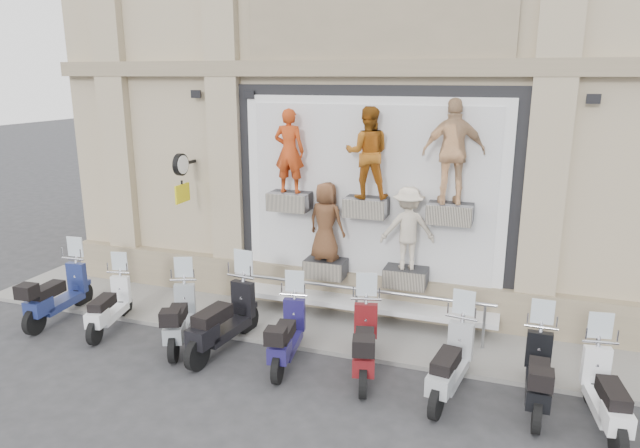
# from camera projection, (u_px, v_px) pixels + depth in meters

# --- Properties ---
(ground) EXTENTS (90.00, 90.00, 0.00)m
(ground) POSITION_uv_depth(u_px,v_px,m) (321.00, 386.00, 8.93)
(ground) COLOR #2E2E30
(ground) RESTS_ON ground
(sidewalk) EXTENTS (16.00, 2.20, 0.08)m
(sidewalk) POSITION_uv_depth(u_px,v_px,m) (357.00, 329.00, 10.84)
(sidewalk) COLOR gray
(sidewalk) RESTS_ON ground
(building) EXTENTS (14.00, 8.60, 12.00)m
(building) POSITION_uv_depth(u_px,v_px,m) (416.00, 21.00, 13.81)
(building) COLOR tan
(building) RESTS_ON ground
(shop_vitrine) EXTENTS (5.60, 0.87, 4.30)m
(shop_vitrine) POSITION_uv_depth(u_px,v_px,m) (375.00, 200.00, 10.79)
(shop_vitrine) COLOR black
(shop_vitrine) RESTS_ON ground
(guard_rail) EXTENTS (5.06, 0.10, 0.93)m
(guard_rail) POSITION_uv_depth(u_px,v_px,m) (356.00, 311.00, 10.64)
(guard_rail) COLOR #9EA0A5
(guard_rail) RESTS_ON ground
(clock_sign_bracket) EXTENTS (0.10, 0.80, 1.02)m
(clock_sign_bracket) POSITION_uv_depth(u_px,v_px,m) (182.00, 172.00, 11.72)
(clock_sign_bracket) COLOR black
(clock_sign_bracket) RESTS_ON ground
(scooter_a) EXTENTS (0.67, 1.93, 1.54)m
(scooter_a) POSITION_uv_depth(u_px,v_px,m) (57.00, 283.00, 11.18)
(scooter_a) COLOR navy
(scooter_a) RESTS_ON ground
(scooter_b) EXTENTS (0.86, 1.77, 1.38)m
(scooter_b) POSITION_uv_depth(u_px,v_px,m) (108.00, 296.00, 10.75)
(scooter_b) COLOR white
(scooter_b) RESTS_ON ground
(scooter_c) EXTENTS (1.16, 1.87, 1.47)m
(scooter_c) POSITION_uv_depth(u_px,v_px,m) (179.00, 306.00, 10.14)
(scooter_c) COLOR gray
(scooter_c) RESTS_ON ground
(scooter_d) EXTENTS (0.85, 2.12, 1.68)m
(scooter_d) POSITION_uv_depth(u_px,v_px,m) (223.00, 306.00, 9.88)
(scooter_d) COLOR black
(scooter_d) RESTS_ON ground
(scooter_e) EXTENTS (0.78, 1.84, 1.45)m
(scooter_e) POSITION_uv_depth(u_px,v_px,m) (287.00, 323.00, 9.48)
(scooter_e) COLOR #1B154C
(scooter_e) RESTS_ON ground
(scooter_f) EXTENTS (0.97, 1.96, 1.53)m
(scooter_f) POSITION_uv_depth(u_px,v_px,m) (365.00, 331.00, 9.11)
(scooter_f) COLOR #611013
(scooter_f) RESTS_ON ground
(scooter_g) EXTENTS (0.82, 1.91, 1.50)m
(scooter_g) POSITION_uv_depth(u_px,v_px,m) (451.00, 351.00, 8.49)
(scooter_g) COLOR #9DA0A4
(scooter_g) RESTS_ON ground
(scooter_h) EXTENTS (0.55, 1.80, 1.46)m
(scooter_h) POSITION_uv_depth(u_px,v_px,m) (540.00, 361.00, 8.21)
(scooter_h) COLOR black
(scooter_h) RESTS_ON ground
(scooter_i) EXTENTS (0.79, 1.86, 1.47)m
(scooter_i) POSITION_uv_depth(u_px,v_px,m) (608.00, 380.00, 7.69)
(scooter_i) COLOR white
(scooter_i) RESTS_ON ground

